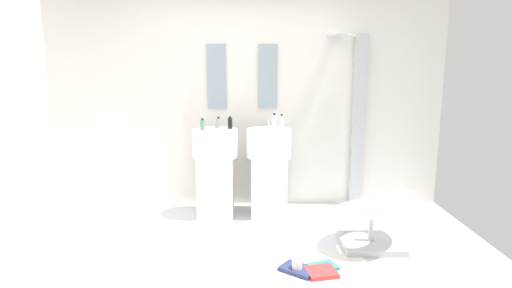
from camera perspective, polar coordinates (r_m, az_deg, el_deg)
The scene contains 18 objects.
ground_plane at distance 3.83m, azimuth -2.23°, elevation -15.98°, with size 4.80×3.60×0.04m, color silver.
rear_partition at distance 5.09m, azimuth -1.85°, elevation 6.16°, with size 4.80×0.10×2.60m, color silver.
pedestal_sink_left at distance 4.79m, azimuth -5.51°, elevation -3.24°, with size 0.51×0.51×1.09m.
pedestal_sink_right at distance 4.78m, azimuth 1.72°, elevation -3.24°, with size 0.51×0.51×1.09m.
vanity_mirror_left at distance 5.02m, azimuth -5.37°, elevation 9.10°, with size 0.22×0.03×0.75m, color #8C9EA8.
vanity_mirror_right at distance 5.01m, azimuth 1.61°, elevation 9.14°, with size 0.22×0.03×0.75m, color #8C9EA8.
shower_column at distance 5.15m, azimuth 13.54°, elevation 3.45°, with size 0.49×0.24×2.05m.
lounge_chair at distance 4.13m, azimuth 15.48°, elevation -8.79°, with size 1.10×1.10×0.65m.
area_rug at distance 3.59m, azimuth 7.59°, elevation -17.55°, with size 1.03×0.85×0.01m, color white.
magazine_navy at distance 3.66m, azimuth 5.74°, elevation -16.58°, with size 0.29×0.19×0.03m, color navy.
magazine_red at distance 3.64m, azimuth 8.81°, elevation -16.80°, with size 0.24×0.22×0.03m, color #B73838.
magazine_teal at distance 3.73m, azimuth 8.92°, elevation -16.15°, with size 0.25×0.17×0.03m, color teal.
coffee_mug at distance 3.63m, azimuth 5.59°, elevation -16.16°, with size 0.08×0.08×0.11m, color white.
soap_bottle_black at distance 4.74m, azimuth -3.53°, elevation 2.85°, with size 0.05×0.05×0.14m.
soap_bottle_white at distance 4.53m, azimuth 2.50°, elevation 2.86°, with size 0.05×0.05×0.20m.
soap_bottle_green at distance 4.64m, azimuth -7.28°, elevation 2.58°, with size 0.05×0.05×0.13m.
soap_bottle_clear at distance 4.61m, azimuth 3.50°, elevation 2.89°, with size 0.04×0.04×0.18m.
soap_bottle_grey at distance 4.82m, azimuth -5.12°, elevation 2.88°, with size 0.05×0.05×0.13m.
Camera 1 is at (0.10, -3.42, 1.69)m, focal length 29.48 mm.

